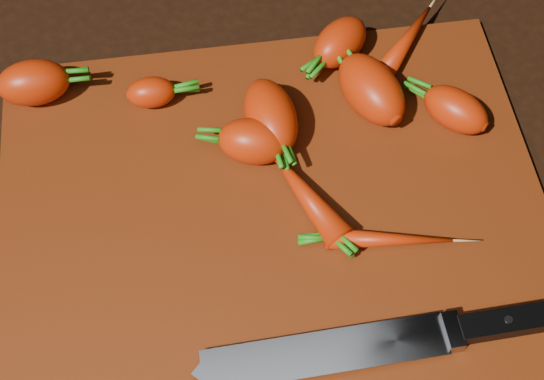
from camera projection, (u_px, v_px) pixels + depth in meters
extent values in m
cube|color=black|center=(273.00, 218.00, 0.71)|extent=(2.00, 2.00, 0.01)
cube|color=maroon|center=(274.00, 212.00, 0.70)|extent=(0.50, 0.40, 0.01)
ellipsoid|color=red|center=(33.00, 83.00, 0.74)|extent=(0.07, 0.05, 0.05)
ellipsoid|color=red|center=(253.00, 141.00, 0.70)|extent=(0.07, 0.06, 0.04)
ellipsoid|color=red|center=(271.00, 116.00, 0.71)|extent=(0.06, 0.09, 0.05)
ellipsoid|color=red|center=(371.00, 89.00, 0.73)|extent=(0.08, 0.10, 0.05)
ellipsoid|color=red|center=(340.00, 42.00, 0.76)|extent=(0.08, 0.08, 0.04)
ellipsoid|color=red|center=(151.00, 92.00, 0.74)|extent=(0.05, 0.03, 0.03)
ellipsoid|color=red|center=(456.00, 110.00, 0.72)|extent=(0.07, 0.08, 0.04)
ellipsoid|color=red|center=(406.00, 42.00, 0.78)|extent=(0.09, 0.10, 0.02)
ellipsoid|color=red|center=(389.00, 240.00, 0.66)|extent=(0.11, 0.04, 0.02)
ellipsoid|color=red|center=(305.00, 194.00, 0.68)|extent=(0.07, 0.11, 0.03)
cube|color=gray|center=(201.00, 373.00, 0.61)|extent=(0.20, 0.04, 0.00)
cube|color=gray|center=(332.00, 351.00, 0.62)|extent=(0.01, 0.03, 0.01)
cube|color=black|center=(408.00, 339.00, 0.62)|extent=(0.12, 0.02, 0.02)
cylinder|color=#B2B2B7|center=(389.00, 339.00, 0.61)|extent=(0.01, 0.01, 0.00)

